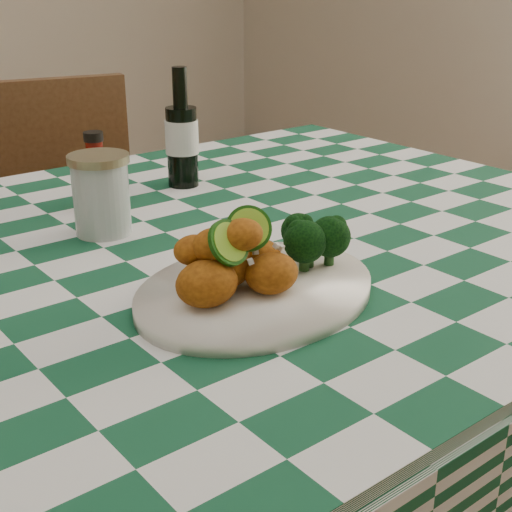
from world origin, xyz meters
TOP-DOWN VIEW (x-y plane):
  - dining_table at (0.00, 0.00)m, footprint 1.66×1.06m
  - plate at (0.07, -0.20)m, footprint 0.35×0.29m
  - fried_chicken_pile at (0.04, -0.20)m, footprint 0.14×0.10m
  - broccoli_side at (0.16, -0.19)m, footprint 0.09×0.09m
  - ketchup_bottle at (0.09, 0.25)m, footprint 0.06×0.06m
  - mason_jar at (0.03, 0.12)m, footprint 0.12×0.12m
  - beer_bottle at (0.26, 0.26)m, footprint 0.08×0.08m
  - wooden_chair_right at (0.21, 0.69)m, footprint 0.50×0.51m

SIDE VIEW (x-z plane):
  - dining_table at x=0.00m, z-range 0.00..0.79m
  - wooden_chair_right at x=0.21m, z-range 0.00..0.91m
  - plate at x=0.07m, z-range 0.79..0.80m
  - broccoli_side at x=0.16m, z-range 0.80..0.87m
  - mason_jar at x=0.03m, z-range 0.79..0.91m
  - fried_chicken_pile at x=0.04m, z-range 0.80..0.89m
  - ketchup_bottle at x=0.09m, z-range 0.79..0.91m
  - beer_bottle at x=0.26m, z-range 0.79..1.00m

